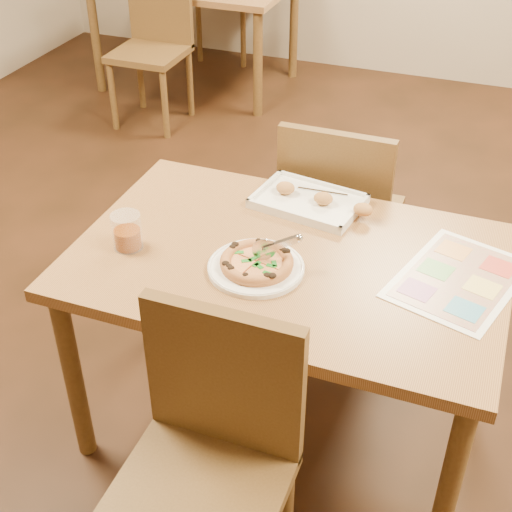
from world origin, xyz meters
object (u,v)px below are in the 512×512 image
(pizza, at_px, (257,262))
(menu, at_px, (459,279))
(plate, at_px, (256,268))
(dining_table, at_px, (288,279))
(chair_near, at_px, (211,436))
(appetizer_tray, at_px, (311,202))
(bg_chair_near, at_px, (155,30))
(glass_tumbler, at_px, (127,233))
(chair_far, at_px, (338,203))
(pizza_cutter, at_px, (276,246))

(pizza, relative_size, menu, 0.51)
(plate, bearing_deg, pizza, 44.02)
(dining_table, distance_m, chair_near, 0.61)
(plate, xyz_separation_m, pizza, (0.00, 0.00, 0.02))
(plate, height_order, pizza, pizza)
(appetizer_tray, relative_size, menu, 0.97)
(bg_chair_near, distance_m, plate, 2.77)
(bg_chair_near, xyz_separation_m, glass_tumbler, (1.12, -2.32, 0.20))
(plate, distance_m, menu, 0.59)
(pizza, xyz_separation_m, glass_tumbler, (-0.41, -0.03, 0.02))
(glass_tumbler, bearing_deg, chair_far, 56.69)
(plate, bearing_deg, chair_far, 84.42)
(pizza, bearing_deg, appetizer_tray, 83.75)
(bg_chair_near, bearing_deg, chair_far, -44.94)
(chair_far, relative_size, menu, 1.10)
(pizza, height_order, appetizer_tray, appetizer_tray)
(chair_near, xyz_separation_m, glass_tumbler, (-0.48, 0.48, 0.20))
(chair_near, bearing_deg, appetizer_tray, 91.45)
(bg_chair_near, distance_m, pizza, 2.77)
(chair_far, height_order, appetizer_tray, chair_far)
(plate, xyz_separation_m, menu, (0.57, 0.16, -0.01))
(pizza_cutter, distance_m, menu, 0.54)
(appetizer_tray, bearing_deg, pizza, -96.25)
(chair_near, distance_m, menu, 0.84)
(dining_table, xyz_separation_m, plate, (-0.07, -0.10, 0.09))
(glass_tumbler, bearing_deg, bg_chair_near, 115.76)
(plate, xyz_separation_m, glass_tumbler, (-0.41, -0.03, 0.04))
(chair_near, relative_size, chair_far, 1.00)
(pizza, xyz_separation_m, appetizer_tray, (0.04, 0.40, -0.01))
(chair_far, relative_size, plate, 1.65)
(plate, relative_size, pizza, 1.31)
(appetizer_tray, xyz_separation_m, glass_tumbler, (-0.46, -0.43, 0.03))
(dining_table, relative_size, appetizer_tray, 3.12)
(dining_table, height_order, pizza, pizza)
(chair_far, bearing_deg, appetizer_tray, 85.62)
(chair_far, relative_size, pizza, 2.16)
(pizza, relative_size, glass_tumbler, 1.91)
(pizza, distance_m, menu, 0.59)
(chair_far, distance_m, pizza, 0.73)
(bg_chair_near, bearing_deg, menu, -45.52)
(pizza, height_order, glass_tumbler, glass_tumbler)
(chair_far, xyz_separation_m, menu, (0.50, -0.54, 0.16))
(bg_chair_near, distance_m, glass_tumbler, 2.59)
(dining_table, relative_size, chair_near, 2.77)
(dining_table, xyz_separation_m, menu, (0.50, 0.06, 0.09))
(pizza_cutter, bearing_deg, glass_tumbler, 163.98)
(chair_far, distance_m, menu, 0.75)
(chair_far, xyz_separation_m, appetizer_tray, (-0.02, -0.30, 0.17))
(dining_table, relative_size, glass_tumbler, 11.39)
(chair_far, distance_m, bg_chair_near, 2.26)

